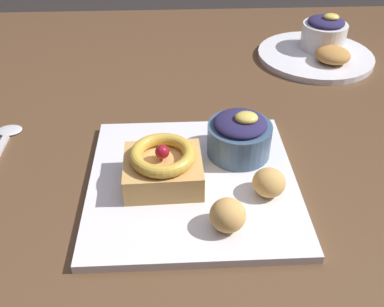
% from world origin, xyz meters
% --- Properties ---
extents(dining_table, '(1.34, 1.13, 0.73)m').
position_xyz_m(dining_table, '(0.00, 0.00, 0.65)').
color(dining_table, brown).
rests_on(dining_table, ground_plane).
extents(front_plate, '(0.28, 0.28, 0.01)m').
position_xyz_m(front_plate, '(-0.02, -0.15, 0.74)').
color(front_plate, white).
rests_on(front_plate, dining_table).
extents(cake_slice, '(0.11, 0.09, 0.06)m').
position_xyz_m(cake_slice, '(-0.06, -0.15, 0.77)').
color(cake_slice, tan).
rests_on(cake_slice, front_plate).
extents(berry_ramekin, '(0.09, 0.09, 0.07)m').
position_xyz_m(berry_ramekin, '(0.05, -0.09, 0.77)').
color(berry_ramekin, '#3D5675').
rests_on(berry_ramekin, front_plate).
extents(fritter_front, '(0.04, 0.04, 0.04)m').
position_xyz_m(fritter_front, '(0.01, -0.24, 0.76)').
color(fritter_front, tan).
rests_on(fritter_front, front_plate).
extents(fritter_middle, '(0.04, 0.04, 0.04)m').
position_xyz_m(fritter_middle, '(0.07, -0.18, 0.76)').
color(fritter_middle, tan).
rests_on(fritter_middle, front_plate).
extents(back_plate, '(0.24, 0.24, 0.01)m').
position_xyz_m(back_plate, '(0.26, 0.25, 0.74)').
color(back_plate, white).
rests_on(back_plate, dining_table).
extents(back_ramekin, '(0.09, 0.09, 0.08)m').
position_xyz_m(back_ramekin, '(0.28, 0.27, 0.78)').
color(back_ramekin, white).
rests_on(back_ramekin, back_plate).
extents(back_pastry, '(0.07, 0.07, 0.03)m').
position_xyz_m(back_pastry, '(0.28, 0.20, 0.76)').
color(back_pastry, '#B77F3D').
rests_on(back_pastry, back_plate).
extents(spoon, '(0.04, 0.13, 0.00)m').
position_xyz_m(spoon, '(-0.31, -0.03, 0.73)').
color(spoon, silver).
rests_on(spoon, dining_table).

